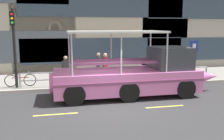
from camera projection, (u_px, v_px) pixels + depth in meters
name	position (u px, v px, depth m)	size (l,w,h in m)	color
ground_plane	(109.00, 105.00, 11.75)	(120.00, 120.00, 0.00)	#333335
sidewalk	(92.00, 79.00, 17.13)	(32.00, 4.80, 0.18)	gray
curb_edge	(98.00, 87.00, 14.73)	(32.00, 0.18, 0.18)	#B2ADA3
lane_centreline	(113.00, 110.00, 10.94)	(25.80, 0.12, 0.01)	#DBD64C
curb_guardrail	(120.00, 74.00, 15.25)	(11.58, 0.09, 0.86)	gray
traffic_light_pole	(14.00, 41.00, 13.82)	(0.24, 0.46, 4.35)	black
parking_sign	(194.00, 53.00, 16.64)	(0.60, 0.12, 2.51)	#4C4F54
leaned_bicycle	(20.00, 80.00, 14.55)	(1.74, 0.46, 0.96)	black
duck_tour_boat	(136.00, 75.00, 13.24)	(9.19, 2.60, 3.36)	pink
pedestrian_near_bow	(160.00, 63.00, 16.62)	(0.28, 0.46, 1.69)	#1E2338
pedestrian_mid_left	(105.00, 64.00, 16.02)	(0.44, 0.34, 1.75)	#1E2338
pedestrian_mid_right	(98.00, 64.00, 16.19)	(0.33, 0.45, 1.76)	#1E2338
pedestrian_near_stern	(66.00, 67.00, 15.13)	(0.48, 0.23, 1.68)	#47423D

